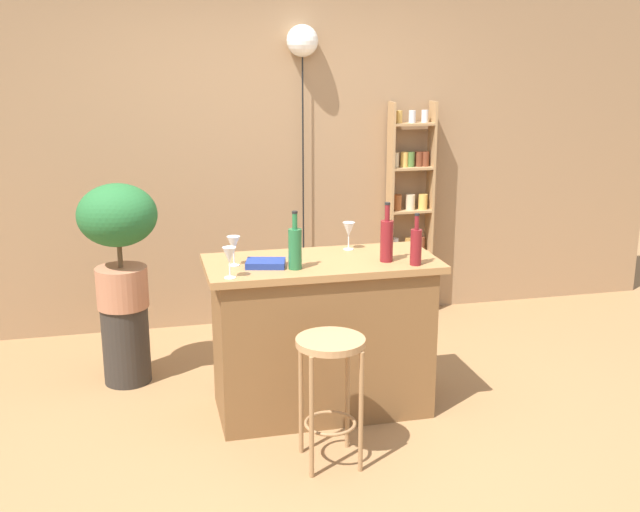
# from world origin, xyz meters

# --- Properties ---
(ground) EXTENTS (12.00, 12.00, 0.00)m
(ground) POSITION_xyz_m (0.00, 0.00, 0.00)
(ground) COLOR olive
(back_wall) EXTENTS (6.40, 0.10, 2.80)m
(back_wall) POSITION_xyz_m (0.00, 1.95, 1.40)
(back_wall) COLOR #997551
(back_wall) RESTS_ON ground
(kitchen_counter) EXTENTS (1.30, 0.60, 0.90)m
(kitchen_counter) POSITION_xyz_m (0.00, 0.30, 0.46)
(kitchen_counter) COLOR brown
(kitchen_counter) RESTS_ON ground
(bar_stool) EXTENTS (0.35, 0.35, 0.67)m
(bar_stool) POSITION_xyz_m (-0.10, -0.30, 0.50)
(bar_stool) COLOR #997047
(bar_stool) RESTS_ON ground
(spice_shelf) EXTENTS (0.35, 0.15, 1.67)m
(spice_shelf) POSITION_xyz_m (1.07, 1.81, 0.86)
(spice_shelf) COLOR #A87F51
(spice_shelf) RESTS_ON ground
(plant_stool) EXTENTS (0.29, 0.29, 0.50)m
(plant_stool) POSITION_xyz_m (-1.11, 0.96, 0.25)
(plant_stool) COLOR #2D2823
(plant_stool) RESTS_ON ground
(potted_plant) EXTENTS (0.48, 0.43, 0.77)m
(potted_plant) POSITION_xyz_m (-1.11, 0.96, 0.97)
(potted_plant) COLOR #A86B4C
(potted_plant) RESTS_ON plant_stool
(bottle_olive_oil) EXTENTS (0.07, 0.07, 0.33)m
(bottle_olive_oil) POSITION_xyz_m (0.35, 0.19, 1.03)
(bottle_olive_oil) COLOR maroon
(bottle_olive_oil) RESTS_ON kitchen_counter
(bottle_wine_red) EXTENTS (0.06, 0.06, 0.29)m
(bottle_wine_red) POSITION_xyz_m (0.48, 0.09, 1.01)
(bottle_wine_red) COLOR maroon
(bottle_wine_red) RESTS_ON kitchen_counter
(bottle_soda_blue) EXTENTS (0.07, 0.07, 0.32)m
(bottle_soda_blue) POSITION_xyz_m (-0.18, 0.16, 1.02)
(bottle_soda_blue) COLOR #236638
(bottle_soda_blue) RESTS_ON kitchen_counter
(wine_glass_left) EXTENTS (0.07, 0.07, 0.16)m
(wine_glass_left) POSITION_xyz_m (0.21, 0.50, 1.02)
(wine_glass_left) COLOR silver
(wine_glass_left) RESTS_ON kitchen_counter
(wine_glass_center) EXTENTS (0.07, 0.07, 0.16)m
(wine_glass_center) POSITION_xyz_m (-0.49, 0.30, 1.02)
(wine_glass_center) COLOR silver
(wine_glass_center) RESTS_ON kitchen_counter
(wine_glass_right) EXTENTS (0.07, 0.07, 0.16)m
(wine_glass_right) POSITION_xyz_m (-0.54, 0.07, 1.02)
(wine_glass_right) COLOR silver
(wine_glass_right) RESTS_ON kitchen_counter
(cookbook) EXTENTS (0.24, 0.20, 0.03)m
(cookbook) POSITION_xyz_m (-0.33, 0.24, 0.92)
(cookbook) COLOR navy
(cookbook) RESTS_ON kitchen_counter
(pendant_globe_light) EXTENTS (0.23, 0.23, 2.22)m
(pendant_globe_light) POSITION_xyz_m (0.23, 1.84, 2.08)
(pendant_globe_light) COLOR black
(pendant_globe_light) RESTS_ON ground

